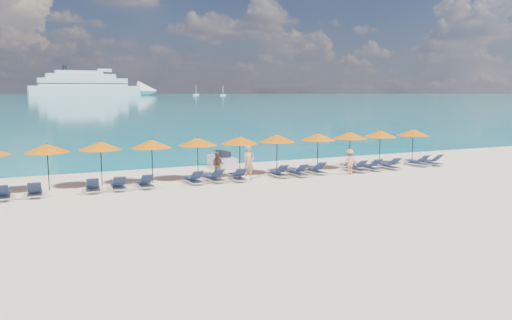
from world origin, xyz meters
name	(u,v)px	position (x,y,z in m)	size (l,w,h in m)	color
ground	(283,194)	(0.00, 0.00, 0.00)	(1400.00, 1400.00, 0.00)	beige
sea	(40,95)	(0.00, 660.00, 0.01)	(1600.00, 1300.00, 0.01)	#1FA9B2
cruise_ship	(97,87)	(59.29, 579.61, 10.38)	(144.58, 33.85, 39.88)	silver
sailboat_near	(196,94)	(170.25, 559.04, 1.28)	(6.82, 2.27, 12.50)	silver
sailboat_far	(223,95)	(190.34, 520.25, 1.18)	(6.28, 2.09, 11.52)	silver
jetski	(222,160)	(0.37, 8.99, 0.40)	(1.10, 2.76, 0.97)	silver
beachgoer_a	(249,163)	(0.06, 4.06, 0.93)	(0.68, 0.44, 1.86)	tan
beachgoer_b	(218,165)	(-1.26, 5.20, 0.72)	(0.70, 0.40, 1.44)	tan
beachgoer_c	(350,162)	(5.96, 3.36, 0.72)	(0.93, 0.43, 1.44)	tan
umbrella_1	(47,148)	(-9.73, 5.29, 2.02)	(2.10, 2.10, 2.28)	black
umbrella_2	(101,146)	(-7.29, 5.44, 2.02)	(2.10, 2.10, 2.28)	black
umbrella_3	(152,144)	(-4.81, 5.26, 2.02)	(2.10, 2.10, 2.28)	black
umbrella_4	(198,142)	(-2.33, 5.41, 2.02)	(2.10, 2.10, 2.28)	black
umbrella_5	(240,140)	(0.04, 5.26, 2.02)	(2.10, 2.10, 2.28)	black
umbrella_6	(277,138)	(2.39, 5.40, 2.02)	(2.10, 2.10, 2.28)	black
umbrella_7	(318,137)	(5.00, 5.24, 2.02)	(2.10, 2.10, 2.28)	black
umbrella_8	(350,135)	(7.33, 5.33, 2.02)	(2.10, 2.10, 2.28)	black
umbrella_9	(380,134)	(9.71, 5.48, 2.02)	(2.10, 2.10, 2.28)	black
umbrella_10	(413,132)	(12.27, 5.39, 2.02)	(2.10, 2.10, 2.28)	black
lounger_1	(3,194)	(-11.64, 4.00, 0.24)	(0.63, 1.70, 0.66)	silver
lounger_2	(35,191)	(-10.36, 4.10, 0.24)	(0.64, 1.71, 0.66)	silver
lounger_3	(93,187)	(-7.87, 4.11, 0.24)	(0.79, 1.75, 0.66)	silver
lounger_4	(118,185)	(-6.71, 4.13, 0.24)	(0.68, 1.72, 0.66)	silver
lounger_5	(145,183)	(-5.45, 4.16, 0.24)	(0.65, 1.71, 0.66)	silver
lounger_6	(193,179)	(-2.97, 4.21, 0.24)	(0.77, 1.75, 0.66)	silver
lounger_7	(214,177)	(-1.84, 4.26, 0.24)	(0.78, 1.75, 0.66)	silver
lounger_8	(237,176)	(-0.61, 4.06, 0.24)	(0.75, 1.74, 0.66)	silver
lounger_9	(278,173)	(1.88, 4.26, 0.24)	(0.65, 1.71, 0.66)	silver
lounger_10	(297,172)	(2.96, 4.01, 0.24)	(0.70, 1.73, 0.66)	silver
lounger_11	(315,170)	(4.29, 4.32, 0.24)	(0.67, 1.72, 0.66)	silver
lounger_12	(355,168)	(6.79, 3.97, 0.24)	(0.79, 1.75, 0.66)	silver
lounger_13	(370,166)	(7.95, 4.06, 0.24)	(0.64, 1.71, 0.66)	silver
lounger_14	(389,165)	(9.29, 4.02, 0.24)	(0.66, 1.71, 0.66)	silver
lounger_15	(417,162)	(11.73, 4.30, 0.24)	(0.76, 1.75, 0.66)	silver
lounger_16	(431,161)	(12.75, 4.22, 0.24)	(0.77, 1.75, 0.66)	silver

